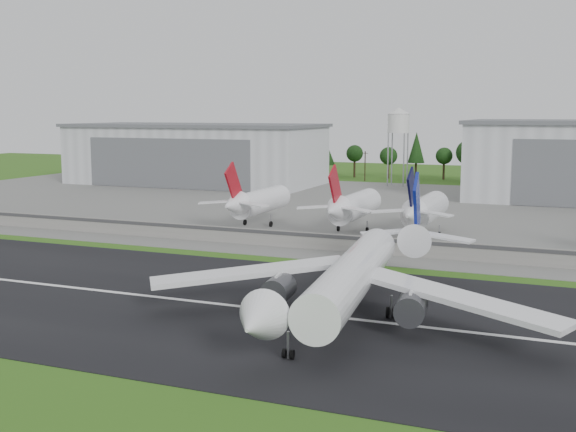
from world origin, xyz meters
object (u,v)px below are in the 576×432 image
at_px(main_airliner, 351,285).
at_px(parked_jet_red_a, 255,202).
at_px(parked_jet_red_b, 351,207).
at_px(parked_jet_navy, 423,210).

bearing_deg(main_airliner, parked_jet_red_a, -62.62).
distance_m(parked_jet_red_a, parked_jet_red_b, 24.27).
relative_size(parked_jet_red_a, parked_jet_navy, 1.00).
xyz_separation_m(main_airliner, parked_jet_red_b, (-20.85, 67.01, 1.41)).
xyz_separation_m(main_airliner, parked_jet_red_a, (-45.12, 67.01, 1.36)).
relative_size(main_airliner, parked_jet_navy, 1.89).
bearing_deg(parked_jet_navy, main_airliner, -86.38).
xyz_separation_m(parked_jet_red_a, parked_jet_navy, (40.88, 0.01, 0.07)).
xyz_separation_m(parked_jet_red_b, parked_jet_navy, (16.61, 0.00, 0.02)).
height_order(main_airliner, parked_jet_red_a, main_airliner).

